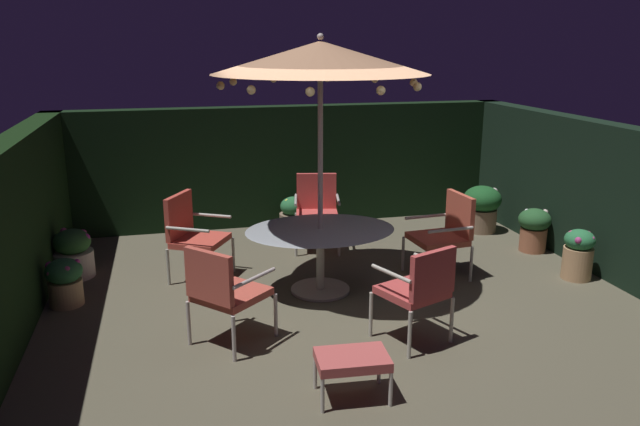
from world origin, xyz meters
TOP-DOWN VIEW (x-y plane):
  - ground_plane at (0.00, 0.00)m, footprint 6.93×6.60m
  - hedge_backdrop_rear at (0.00, 3.15)m, footprint 6.93×0.30m
  - hedge_backdrop_left at (-3.32, 0.00)m, footprint 0.30×6.60m
  - hedge_backdrop_right at (3.32, 0.00)m, footprint 0.30×6.60m
  - patio_dining_table at (-0.19, 0.32)m, footprint 1.67×1.29m
  - patio_umbrella at (-0.19, 0.32)m, footprint 2.28×2.28m
  - patio_chair_north at (0.14, 1.86)m, footprint 0.71×0.72m
  - patio_chair_northeast at (-1.56, 1.10)m, footprint 0.82×0.84m
  - patio_chair_east at (-1.36, -0.73)m, footprint 0.85×0.85m
  - patio_chair_southeast at (0.39, -1.13)m, footprint 0.73×0.73m
  - patio_chair_south at (1.38, 0.44)m, footprint 0.68×0.67m
  - ottoman_footrest at (-0.47, -1.87)m, footprint 0.59×0.42m
  - potted_plant_front_corner at (-2.96, 1.46)m, footprint 0.47×0.47m
  - potted_plant_back_center at (-0.01, 2.68)m, footprint 0.43×0.43m
  - potted_plant_back_left at (2.87, -0.04)m, footprint 0.35×0.35m
  - potted_plant_right_far at (-2.94, 0.59)m, footprint 0.38×0.38m
  - potted_plant_right_near at (2.69, 1.99)m, footprint 0.56×0.56m
  - potted_plant_back_right at (2.93, 0.99)m, footprint 0.43×0.43m

SIDE VIEW (x-z plane):
  - ground_plane at x=0.00m, z-range -0.02..0.00m
  - potted_plant_back_center at x=-0.01m, z-range 0.00..0.52m
  - potted_plant_right_far at x=-2.94m, z-range 0.02..0.54m
  - potted_plant_front_corner at x=-2.96m, z-range 0.00..0.59m
  - potted_plant_back_left at x=2.87m, z-range 0.01..0.62m
  - ottoman_footrest at x=-0.47m, z-range 0.13..0.51m
  - potted_plant_back_right at x=2.93m, z-range 0.03..0.62m
  - potted_plant_right_near at x=2.69m, z-range 0.03..0.72m
  - patio_chair_east at x=-1.36m, z-range 0.08..1.05m
  - patio_chair_north at x=0.14m, z-range 0.07..1.07m
  - patio_chair_south at x=1.38m, z-range 0.07..1.07m
  - patio_chair_southeast at x=0.39m, z-range 0.09..1.05m
  - patio_chair_northeast at x=-1.56m, z-range 0.07..1.09m
  - patio_dining_table at x=-0.19m, z-range 0.22..0.96m
  - hedge_backdrop_rear at x=0.00m, z-range 0.00..1.81m
  - hedge_backdrop_left at x=-3.32m, z-range 0.00..1.81m
  - hedge_backdrop_right at x=3.32m, z-range 0.00..1.81m
  - patio_umbrella at x=-0.19m, z-range 1.16..3.98m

